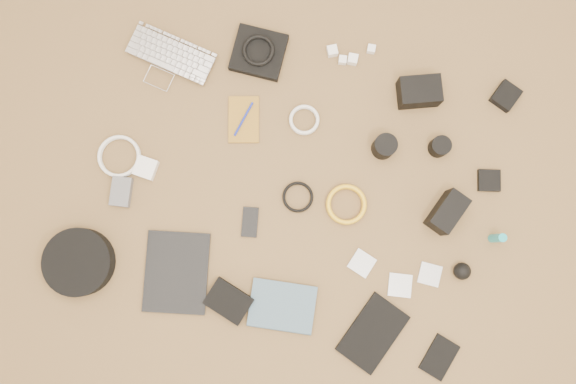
% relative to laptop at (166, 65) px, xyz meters
% --- Properties ---
extents(room_shell, '(4.04, 4.04, 2.58)m').
position_rel_laptop_xyz_m(room_shell, '(0.50, -0.33, 1.24)').
color(room_shell, brown).
rests_on(room_shell, ground).
extents(laptop, '(0.33, 0.26, 0.02)m').
position_rel_laptop_xyz_m(laptop, '(0.00, 0.00, 0.00)').
color(laptop, '#BDBDC1').
rests_on(laptop, ground).
extents(headphone_pouch, '(0.18, 0.17, 0.03)m').
position_rel_laptop_xyz_m(headphone_pouch, '(0.30, 0.11, 0.00)').
color(headphone_pouch, black).
rests_on(headphone_pouch, ground).
extents(headphones, '(0.12, 0.12, 0.01)m').
position_rel_laptop_xyz_m(headphones, '(0.30, 0.11, 0.03)').
color(headphones, black).
rests_on(headphones, headphone_pouch).
extents(charger_a, '(0.04, 0.04, 0.03)m').
position_rel_laptop_xyz_m(charger_a, '(0.54, 0.17, 0.00)').
color(charger_a, white).
rests_on(charger_a, ground).
extents(charger_b, '(0.03, 0.03, 0.02)m').
position_rel_laptop_xyz_m(charger_b, '(0.58, 0.15, 0.00)').
color(charger_b, white).
rests_on(charger_b, ground).
extents(charger_c, '(0.03, 0.03, 0.02)m').
position_rel_laptop_xyz_m(charger_c, '(0.67, 0.20, 0.00)').
color(charger_c, white).
rests_on(charger_c, ground).
extents(charger_d, '(0.03, 0.03, 0.03)m').
position_rel_laptop_xyz_m(charger_d, '(0.62, 0.15, 0.00)').
color(charger_d, white).
rests_on(charger_d, ground).
extents(dslr_camera, '(0.16, 0.13, 0.08)m').
position_rel_laptop_xyz_m(dslr_camera, '(0.85, 0.08, 0.03)').
color(dslr_camera, black).
rests_on(dslr_camera, ground).
extents(lens_pouch, '(0.10, 0.11, 0.03)m').
position_rel_laptop_xyz_m(lens_pouch, '(1.15, 0.14, 0.00)').
color(lens_pouch, black).
rests_on(lens_pouch, ground).
extents(notebook_olive, '(0.13, 0.18, 0.01)m').
position_rel_laptop_xyz_m(notebook_olive, '(0.30, -0.13, -0.01)').
color(notebook_olive, olive).
rests_on(notebook_olive, ground).
extents(pen_blue, '(0.04, 0.13, 0.01)m').
position_rel_laptop_xyz_m(pen_blue, '(0.30, -0.13, 0.00)').
color(pen_blue, '#121F99').
rests_on(pen_blue, notebook_olive).
extents(cable_white_a, '(0.13, 0.13, 0.01)m').
position_rel_laptop_xyz_m(cable_white_a, '(0.50, -0.09, -0.01)').
color(cable_white_a, white).
rests_on(cable_white_a, ground).
extents(lens_a, '(0.08, 0.08, 0.08)m').
position_rel_laptop_xyz_m(lens_a, '(0.78, -0.12, 0.03)').
color(lens_a, black).
rests_on(lens_a, ground).
extents(lens_b, '(0.08, 0.08, 0.06)m').
position_rel_laptop_xyz_m(lens_b, '(0.96, -0.08, 0.02)').
color(lens_b, black).
rests_on(lens_b, ground).
extents(card_reader, '(0.08, 0.08, 0.02)m').
position_rel_laptop_xyz_m(card_reader, '(1.14, -0.16, -0.00)').
color(card_reader, black).
rests_on(card_reader, ground).
extents(power_brick, '(0.08, 0.08, 0.03)m').
position_rel_laptop_xyz_m(power_brick, '(0.02, -0.36, 0.00)').
color(power_brick, white).
rests_on(power_brick, ground).
extents(cable_white_b, '(0.15, 0.15, 0.01)m').
position_rel_laptop_xyz_m(cable_white_b, '(-0.08, -0.34, -0.01)').
color(cable_white_b, white).
rests_on(cable_white_b, ground).
extents(cable_black, '(0.11, 0.11, 0.01)m').
position_rel_laptop_xyz_m(cable_black, '(0.53, -0.35, -0.01)').
color(cable_black, black).
rests_on(cable_black, ground).
extents(cable_yellow, '(0.17, 0.17, 0.02)m').
position_rel_laptop_xyz_m(cable_yellow, '(0.69, -0.34, -0.00)').
color(cable_yellow, gold).
rests_on(cable_yellow, ground).
extents(flash, '(0.12, 0.15, 0.10)m').
position_rel_laptop_xyz_m(flash, '(1.02, -0.29, 0.04)').
color(flash, black).
rests_on(flash, ground).
extents(lens_cleaner, '(0.03, 0.03, 0.10)m').
position_rel_laptop_xyz_m(lens_cleaner, '(1.19, -0.34, 0.04)').
color(lens_cleaner, '#1A9FAE').
rests_on(lens_cleaner, ground).
extents(battery_charger, '(0.07, 0.10, 0.03)m').
position_rel_laptop_xyz_m(battery_charger, '(-0.04, -0.45, 0.00)').
color(battery_charger, '#56575B').
rests_on(battery_charger, ground).
extents(tablet, '(0.24, 0.29, 0.01)m').
position_rel_laptop_xyz_m(tablet, '(0.20, -0.67, -0.01)').
color(tablet, black).
rests_on(tablet, ground).
extents(phone, '(0.07, 0.11, 0.01)m').
position_rel_laptop_xyz_m(phone, '(0.40, -0.46, -0.01)').
color(phone, black).
rests_on(phone, ground).
extents(filter_case_left, '(0.09, 0.09, 0.01)m').
position_rel_laptop_xyz_m(filter_case_left, '(0.79, -0.51, -0.01)').
color(filter_case_left, silver).
rests_on(filter_case_left, ground).
extents(filter_case_mid, '(0.08, 0.08, 0.01)m').
position_rel_laptop_xyz_m(filter_case_mid, '(0.92, -0.56, -0.01)').
color(filter_case_mid, silver).
rests_on(filter_case_mid, ground).
extents(filter_case_right, '(0.07, 0.07, 0.01)m').
position_rel_laptop_xyz_m(filter_case_right, '(1.01, -0.50, -0.01)').
color(filter_case_right, silver).
rests_on(filter_case_right, ground).
extents(air_blower, '(0.07, 0.07, 0.06)m').
position_rel_laptop_xyz_m(air_blower, '(1.11, -0.47, 0.02)').
color(air_blower, black).
rests_on(air_blower, ground).
extents(headphone_case, '(0.23, 0.23, 0.06)m').
position_rel_laptop_xyz_m(headphone_case, '(-0.12, -0.71, 0.02)').
color(headphone_case, black).
rests_on(headphone_case, ground).
extents(drive_case, '(0.16, 0.14, 0.03)m').
position_rel_laptop_xyz_m(drive_case, '(0.39, -0.73, 0.01)').
color(drive_case, black).
rests_on(drive_case, ground).
extents(paperback, '(0.22, 0.17, 0.02)m').
position_rel_laptop_xyz_m(paperback, '(0.56, -0.78, -0.00)').
color(paperback, '#425E70').
rests_on(paperback, ground).
extents(notebook_black_a, '(0.22, 0.26, 0.02)m').
position_rel_laptop_xyz_m(notebook_black_a, '(0.86, -0.73, -0.00)').
color(notebook_black_a, black).
rests_on(notebook_black_a, ground).
extents(notebook_black_b, '(0.12, 0.15, 0.01)m').
position_rel_laptop_xyz_m(notebook_black_b, '(1.09, -0.76, -0.01)').
color(notebook_black_b, black).
rests_on(notebook_black_b, ground).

